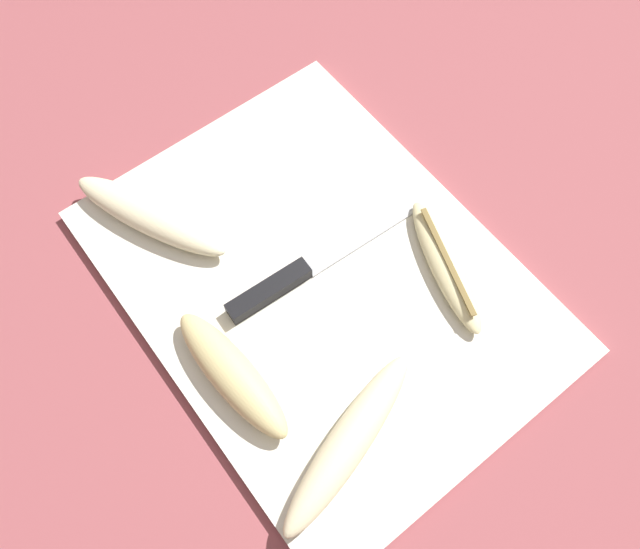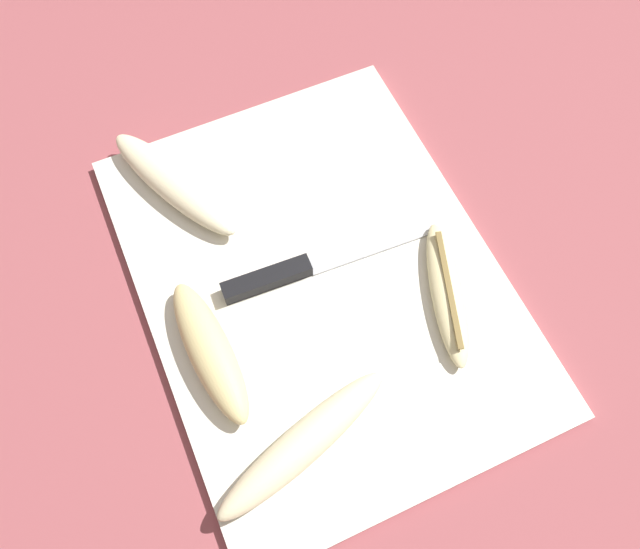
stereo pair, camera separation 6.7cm
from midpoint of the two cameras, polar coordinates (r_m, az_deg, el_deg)
name	(u,v)px [view 2 (the right image)]	position (r m, az deg, el deg)	size (l,w,h in m)	color
ground_plane	(320,283)	(0.69, 2.76, -1.07)	(4.00, 4.00, 0.00)	#93474C
cutting_board	(320,281)	(0.68, 2.79, -0.87)	(0.50, 0.37, 0.01)	silver
knife	(290,272)	(0.67, 0.04, -0.06)	(0.03, 0.25, 0.02)	black
banana_bright_far	(174,183)	(0.73, -10.70, 7.95)	(0.20, 0.12, 0.03)	beige
banana_spotted_left	(210,351)	(0.64, -7.09, -7.30)	(0.17, 0.05, 0.03)	#DBC684
banana_pale_long	(304,443)	(0.61, 1.73, -15.55)	(0.10, 0.21, 0.03)	beige
banana_soft_right	(447,292)	(0.68, 14.32, -1.91)	(0.17, 0.09, 0.02)	beige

